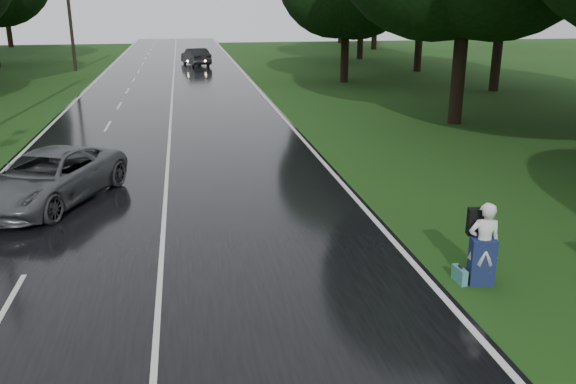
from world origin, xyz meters
name	(u,v)px	position (x,y,z in m)	size (l,w,h in m)	color
ground	(156,343)	(0.00, 0.00, 0.00)	(160.00, 160.00, 0.00)	#1C4013
road	(170,124)	(0.00, 20.00, 0.02)	(12.00, 140.00, 0.04)	black
lane_center	(170,124)	(0.00, 20.00, 0.04)	(0.12, 140.00, 0.01)	silver
grey_car	(48,178)	(-3.42, 8.44, 0.82)	(2.59, 5.61, 1.56)	#515357
far_car	(196,57)	(2.04, 48.12, 0.83)	(1.68, 4.81, 1.58)	black
hitchhiker	(483,246)	(6.87, 1.21, 0.86)	(0.75, 0.70, 1.86)	silver
suitcase	(460,275)	(6.46, 1.32, 0.17)	(0.14, 0.48, 0.34)	teal
utility_pole_far	(76,71)	(-8.50, 45.67, 0.00)	(1.80, 0.28, 9.67)	black
tree_right_d	(454,123)	(14.08, 18.00, 0.00)	(10.01, 10.01, 15.64)	black
tree_right_e	(344,82)	(12.72, 34.23, 0.00)	(8.24, 8.24, 12.88)	black
tree_right_f	(346,63)	(16.67, 48.16, 0.00)	(9.54, 9.54, 14.90)	black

